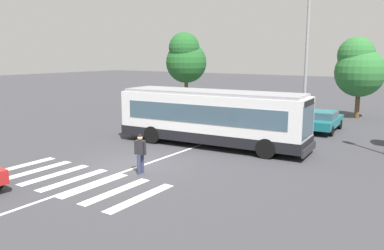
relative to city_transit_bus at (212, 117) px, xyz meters
name	(u,v)px	position (x,y,z in m)	size (l,w,h in m)	color
ground_plane	(133,167)	(-0.78, -5.58, -1.59)	(160.00, 160.00, 0.00)	#3D3D42
city_transit_bus	(212,117)	(0.00, 0.00, 0.00)	(10.91, 3.40, 3.06)	black
pedestrian_crossing_street	(140,151)	(0.20, -6.15, -0.62)	(0.57, 0.41, 1.72)	#333856
parked_car_silver	(218,111)	(-3.97, 7.46, -0.82)	(2.20, 4.64, 1.35)	black
parked_car_black	(250,113)	(-1.34, 7.75, -0.82)	(2.22, 4.65, 1.35)	black
parked_car_blue	(284,116)	(1.24, 7.73, -0.82)	(1.96, 4.54, 1.35)	black
parked_car_teal	(323,120)	(3.96, 7.64, -0.82)	(2.08, 4.60, 1.35)	black
twin_arm_street_lamp	(307,37)	(2.74, 7.34, 4.50)	(4.40, 0.32, 10.05)	#939399
background_tree_left	(186,58)	(-10.65, 12.77, 3.05)	(3.90, 3.90, 7.08)	brown
background_tree_right	(359,67)	(4.55, 14.75, 2.42)	(3.83, 3.83, 6.39)	brown
crosswalk_painted_stripes	(74,180)	(-1.48, -8.34, -1.58)	(7.64, 3.36, 0.01)	silver
lane_center_line	(164,158)	(-0.57, -3.58, -1.58)	(0.16, 24.00, 0.01)	silver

